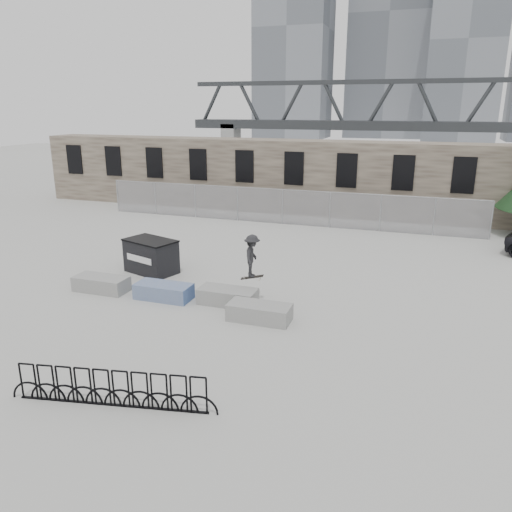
{
  "coord_description": "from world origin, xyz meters",
  "views": [
    {
      "loc": [
        7.69,
        -14.64,
        6.58
      ],
      "look_at": [
        2.05,
        1.85,
        1.3
      ],
      "focal_mm": 35.0,
      "sensor_mm": 36.0,
      "label": 1
    }
  ],
  "objects": [
    {
      "name": "ground",
      "position": [
        0.0,
        0.0,
        0.0
      ],
      "size": [
        120.0,
        120.0,
        0.0
      ],
      "primitive_type": "plane",
      "color": "#ADADA8",
      "rests_on": "ground"
    },
    {
      "name": "stone_wall",
      "position": [
        0.0,
        16.24,
        2.26
      ],
      "size": [
        36.0,
        2.58,
        4.5
      ],
      "color": "brown",
      "rests_on": "ground"
    },
    {
      "name": "chainlink_fence",
      "position": [
        -0.0,
        12.5,
        1.04
      ],
      "size": [
        22.06,
        0.06,
        2.02
      ],
      "color": "gray",
      "rests_on": "ground"
    },
    {
      "name": "planter_far_left",
      "position": [
        -3.3,
        -0.13,
        0.3
      ],
      "size": [
        2.0,
        0.9,
        0.55
      ],
      "color": "#969693",
      "rests_on": "ground"
    },
    {
      "name": "planter_center_left",
      "position": [
        -0.74,
        -0.08,
        0.3
      ],
      "size": [
        2.0,
        0.9,
        0.55
      ],
      "color": "#325297",
      "rests_on": "ground"
    },
    {
      "name": "planter_center_right",
      "position": [
        1.58,
        0.21,
        0.3
      ],
      "size": [
        2.0,
        0.9,
        0.55
      ],
      "color": "#969693",
      "rests_on": "ground"
    },
    {
      "name": "planter_offset",
      "position": [
        3.06,
        -0.75,
        0.3
      ],
      "size": [
        2.0,
        0.9,
        0.55
      ],
      "color": "#969693",
      "rests_on": "ground"
    },
    {
      "name": "dumpster",
      "position": [
        -2.64,
        2.36,
        0.7
      ],
      "size": [
        2.39,
        1.87,
        1.38
      ],
      "rotation": [
        0.0,
        0.0,
        -0.32
      ],
      "color": "black",
      "rests_on": "ground"
    },
    {
      "name": "bike_rack",
      "position": [
        1.39,
        -6.32,
        0.44
      ],
      "size": [
        4.86,
        0.96,
        0.9
      ],
      "rotation": [
        0.0,
        0.0,
        0.19
      ],
      "color": "black",
      "rests_on": "ground"
    },
    {
      "name": "skyline_towers",
      "position": [
        -1.01,
        93.81,
        20.79
      ],
      "size": [
        58.0,
        28.0,
        48.0
      ],
      "color": "slate",
      "rests_on": "ground"
    },
    {
      "name": "truss_bridge",
      "position": [
        10.0,
        55.0,
        4.13
      ],
      "size": [
        70.0,
        3.0,
        9.8
      ],
      "color": "#2D3033",
      "rests_on": "ground"
    },
    {
      "name": "skateboarder",
      "position": [
        2.25,
        0.85,
        1.61
      ],
      "size": [
        0.81,
        1.04,
        1.62
      ],
      "rotation": [
        0.0,
        0.0,
        1.72
      ],
      "color": "#232326",
      "rests_on": "ground"
    }
  ]
}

